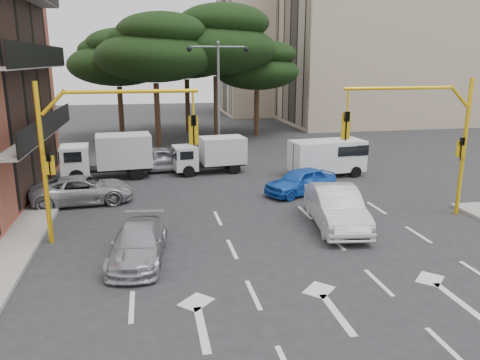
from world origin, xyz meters
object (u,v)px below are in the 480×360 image
at_px(box_truck_b, 210,155).
at_px(car_silver_cross_a, 83,190).
at_px(car_white_hatch, 336,207).
at_px(box_truck_a, 108,157).
at_px(street_lamp_center, 218,80).
at_px(car_blue_compact, 301,181).
at_px(car_silver_wagon, 138,243).
at_px(van_white, 327,158).
at_px(car_silver_cross_b, 162,159).
at_px(signal_mast_left, 93,140).
at_px(signal_mast_right, 429,129).

bearing_deg(box_truck_b, car_silver_cross_a, 120.62).
xyz_separation_m(car_white_hatch, car_silver_cross_a, (-10.64, 5.45, -0.16)).
distance_m(car_white_hatch, box_truck_a, 14.24).
xyz_separation_m(street_lamp_center, box_truck_b, (-1.17, -3.93, -4.35)).
bearing_deg(car_blue_compact, car_white_hatch, -25.01).
xyz_separation_m(car_blue_compact, box_truck_b, (-3.93, 5.58, 0.40)).
distance_m(street_lamp_center, car_silver_cross_a, 12.95).
distance_m(car_white_hatch, car_silver_wagon, 8.19).
xyz_separation_m(car_blue_compact, van_white, (2.78, 3.49, 0.40)).
relative_size(car_silver_cross_b, box_truck_b, 1.03).
xyz_separation_m(signal_mast_left, street_lamp_center, (6.80, 14.01, 1.54)).
bearing_deg(street_lamp_center, van_white, -47.33).
relative_size(street_lamp_center, box_truck_b, 1.77).
bearing_deg(car_silver_wagon, box_truck_a, 105.76).
bearing_deg(street_lamp_center, box_truck_b, -106.59).
distance_m(car_silver_cross_a, van_white, 13.88).
bearing_deg(car_silver_cross_b, car_silver_cross_a, 142.16).
bearing_deg(car_silver_cross_a, box_truck_a, -14.85).
distance_m(signal_mast_right, car_silver_cross_a, 15.96).
height_order(car_blue_compact, box_truck_b, box_truck_b).
relative_size(car_blue_compact, box_truck_b, 0.91).
height_order(van_white, box_truck_b, box_truck_b).
distance_m(signal_mast_left, box_truck_a, 10.23).
xyz_separation_m(car_white_hatch, box_truck_a, (-9.80, 10.32, 0.44)).
distance_m(car_silver_wagon, car_silver_cross_a, 7.79).
bearing_deg(car_blue_compact, car_silver_cross_b, -157.26).
bearing_deg(box_truck_a, car_silver_wagon, -176.35).
bearing_deg(van_white, signal_mast_left, -62.42).
height_order(signal_mast_left, street_lamp_center, street_lamp_center).
distance_m(car_blue_compact, box_truck_b, 6.84).
xyz_separation_m(signal_mast_right, van_white, (-1.26, 7.99, -2.81)).
distance_m(street_lamp_center, car_silver_wagon, 17.83).
height_order(signal_mast_left, car_silver_cross_b, signal_mast_left).
relative_size(car_silver_wagon, car_silver_cross_a, 0.89).
xyz_separation_m(signal_mast_right, street_lamp_center, (-6.80, 14.01, 1.54)).
distance_m(van_white, box_truck_b, 7.03).
bearing_deg(van_white, car_silver_wagon, -51.87).
distance_m(signal_mast_right, car_blue_compact, 6.85).
distance_m(signal_mast_left, street_lamp_center, 15.65).
height_order(signal_mast_left, car_white_hatch, signal_mast_left).
relative_size(car_white_hatch, van_white, 1.16).
bearing_deg(box_truck_a, car_silver_cross_a, 165.35).
relative_size(signal_mast_left, car_silver_cross_a, 1.26).
bearing_deg(box_truck_a, box_truck_b, -92.96).
height_order(car_white_hatch, box_truck_a, box_truck_a).
relative_size(signal_mast_left, car_silver_wagon, 1.41).
relative_size(car_blue_compact, car_silver_cross_a, 0.83).
bearing_deg(car_silver_wagon, street_lamp_center, 79.11).
height_order(car_silver_cross_a, box_truck_b, box_truck_b).
bearing_deg(signal_mast_right, car_white_hatch, -173.91).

